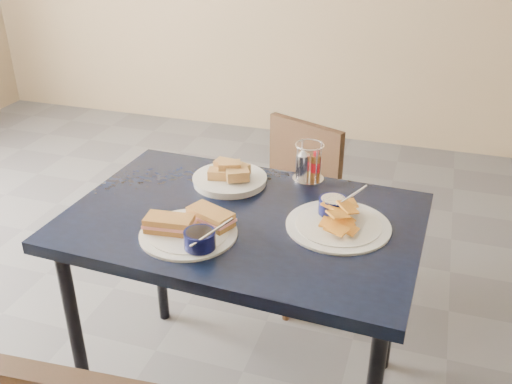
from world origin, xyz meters
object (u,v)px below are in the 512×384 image
(sandwich_plate, at_px, (191,228))
(plantain_plate, at_px, (337,219))
(chair_far, at_px, (286,198))
(dining_table, at_px, (243,237))
(condiment_caddy, at_px, (308,165))
(bread_basket, at_px, (230,177))

(sandwich_plate, xyz_separation_m, plantain_plate, (0.39, 0.20, -0.01))
(chair_far, bearing_deg, sandwich_plate, -94.02)
(dining_table, relative_size, chair_far, 1.43)
(dining_table, xyz_separation_m, sandwich_plate, (-0.11, -0.15, 0.10))
(dining_table, bearing_deg, sandwich_plate, -124.67)
(condiment_caddy, bearing_deg, plantain_plate, -59.96)
(sandwich_plate, xyz_separation_m, condiment_caddy, (0.23, 0.47, 0.03))
(dining_table, xyz_separation_m, condiment_caddy, (0.13, 0.32, 0.13))
(plantain_plate, relative_size, bread_basket, 1.25)
(chair_far, relative_size, bread_basket, 3.11)
(condiment_caddy, bearing_deg, bread_basket, -155.44)
(bread_basket, bearing_deg, chair_far, 81.69)
(plantain_plate, xyz_separation_m, condiment_caddy, (-0.16, 0.27, 0.04))
(plantain_plate, bearing_deg, condiment_caddy, 120.04)
(bread_basket, bearing_deg, sandwich_plate, -87.99)
(sandwich_plate, distance_m, bread_basket, 0.36)
(chair_far, xyz_separation_m, plantain_plate, (0.33, -0.66, 0.32))
(bread_basket, distance_m, condiment_caddy, 0.27)
(dining_table, xyz_separation_m, bread_basket, (-0.12, 0.20, 0.10))
(dining_table, bearing_deg, chair_far, 93.76)
(chair_far, distance_m, sandwich_plate, 0.92)
(dining_table, distance_m, condiment_caddy, 0.37)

